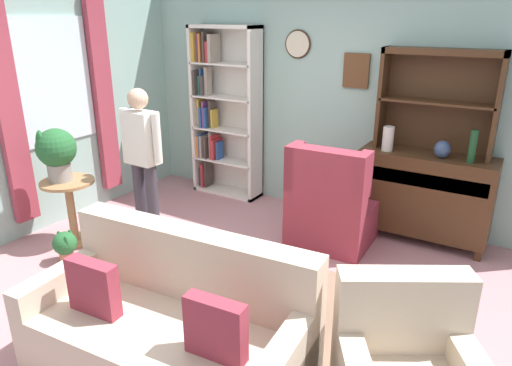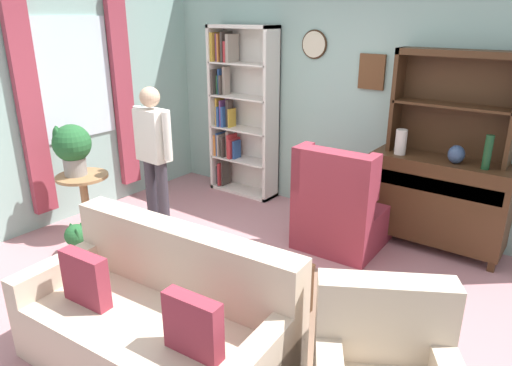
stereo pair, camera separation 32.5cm
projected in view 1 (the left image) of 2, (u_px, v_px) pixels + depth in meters
ground_plane at (234, 295)px, 3.92m from camera, size 5.40×4.60×0.02m
wall_back at (338, 92)px, 5.15m from camera, size 5.00×0.09×2.80m
wall_left at (27, 100)px, 4.71m from camera, size 0.16×4.20×2.80m
area_rug at (233, 320)px, 3.58m from camera, size 2.31×2.13×0.01m
bookshelf at (221, 112)px, 5.83m from camera, size 0.90×0.30×2.10m
sideboard at (423, 193)px, 4.71m from camera, size 1.30×0.45×0.92m
sideboard_hutch at (440, 87)px, 4.44m from camera, size 1.10×0.26×1.00m
vase_tall at (388, 139)px, 4.65m from camera, size 0.11×0.11×0.25m
vase_round at (442, 149)px, 4.43m from camera, size 0.15×0.15×0.17m
bottle_wine at (473, 147)px, 4.26m from camera, size 0.07×0.07×0.31m
couch_floral at (171, 330)px, 2.97m from camera, size 1.86×0.98×0.90m
wingback_chair at (331, 209)px, 4.65m from camera, size 0.81×0.83×1.05m
plant_stand at (71, 205)px, 4.67m from camera, size 0.52×0.52×0.67m
potted_plant_large at (56, 151)px, 4.48m from camera, size 0.38×0.38×0.52m
potted_plant_small at (65, 245)px, 4.37m from camera, size 0.22×0.22×0.31m
person_reading at (143, 155)px, 4.60m from camera, size 0.52×0.22×1.56m
coffee_table at (258, 269)px, 3.61m from camera, size 0.80×0.50×0.42m
book_stack at (258, 260)px, 3.50m from camera, size 0.23×0.16×0.10m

